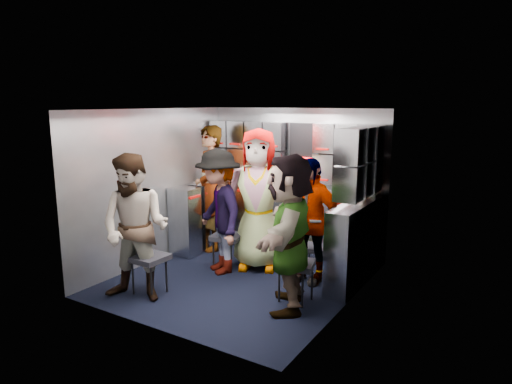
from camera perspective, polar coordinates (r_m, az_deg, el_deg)
The scene contains 29 objects.
floor at distance 5.84m, azimuth -2.01°, elevation -10.80°, with size 3.00×3.00×0.00m, color black.
wall_back at distance 6.81m, azimuth 4.90°, elevation 1.56°, with size 2.80×0.04×2.10m, color gray.
wall_left at distance 6.40m, azimuth -12.60°, elevation 0.70°, with size 0.04×3.00×2.10m, color gray.
wall_right at distance 4.92m, azimuth 11.67°, elevation -2.40°, with size 0.04×3.00×2.10m, color gray.
ceiling at distance 5.41m, azimuth -2.16°, elevation 10.28°, with size 2.80×3.00×0.02m, color silver.
cart_bank_back at distance 6.74m, azimuth 4.02°, elevation -3.35°, with size 2.68×0.38×0.99m, color #9AA0A9.
cart_bank_left at distance 6.79m, azimuth -7.84°, elevation -3.33°, with size 0.38×0.76×0.99m, color #9AA0A9.
counter at distance 6.63m, azimuth 4.09°, elevation 1.00°, with size 2.68×0.42×0.03m, color #B7BABF.
locker_bank_back at distance 6.62m, azimuth 4.38°, elevation 5.13°, with size 2.68×0.28×0.82m, color #9AA0A9.
locker_bank_right at distance 5.54m, azimuth 12.87°, elevation 3.70°, with size 0.28×1.00×0.82m, color #9AA0A9.
right_cabinet at distance 5.66m, azimuth 12.10°, elevation -6.40°, with size 0.28×1.20×1.00m, color #9AA0A9.
coffee_niche at distance 6.59m, azimuth 6.02°, elevation 4.90°, with size 0.46×0.16×0.84m, color black, non-canonical shape.
red_latch_strip at distance 6.48m, azimuth 3.25°, elevation -0.44°, with size 2.60×0.02×0.03m, color #A20B07.
jump_seat_near_left at distance 5.43m, azimuth -13.24°, elevation -8.23°, with size 0.40×0.38×0.46m.
jump_seat_mid_left at distance 6.11m, azimuth -3.62°, elevation -5.80°, with size 0.46×0.44×0.45m.
jump_seat_center at distance 6.27m, azimuth 1.13°, elevation -5.79°, with size 0.40×0.39×0.40m.
jump_seat_mid_right at distance 5.86m, azimuth 7.35°, elevation -7.14°, with size 0.37×0.36×0.40m.
jump_seat_near_right at distance 5.11m, azimuth 5.02°, elevation -9.26°, with size 0.47×0.45×0.46m.
attendant_standing at distance 6.79m, azimuth -5.77°, elevation 0.46°, with size 0.68×0.44×1.86m, color black.
attendant_arc_a at distance 5.18m, azimuth -14.84°, elevation -4.41°, with size 0.80×0.62×1.65m, color black.
attendant_arc_b at distance 5.86m, azimuth -4.68°, elevation -2.45°, with size 1.04×0.60×1.61m, color black.
attendant_arc_c at distance 5.97m, azimuth 0.28°, elevation -0.94°, with size 0.91×0.59×1.86m, color black.
attendant_arc_d at distance 5.59m, azimuth 6.70°, elevation -3.56°, with size 0.90×0.38×1.54m, color black.
attendant_arc_e at distance 4.82m, azimuth 4.15°, elevation -5.09°, with size 1.55×0.49×1.67m, color black.
bottle_left at distance 6.70m, azimuth 1.69°, elevation 2.39°, with size 0.06×0.06×0.26m, color white.
bottle_mid at distance 6.79m, azimuth 0.43°, elevation 2.54°, with size 0.06×0.06×0.27m, color white.
bottle_right at distance 6.25m, azimuth 10.09°, elevation 1.51°, with size 0.06×0.06×0.24m, color white.
cup_left at distance 6.82m, azimuth -0.07°, elevation 1.89°, with size 0.07×0.07×0.11m, color tan.
cup_right at distance 6.13m, azimuth 13.24°, elevation 0.54°, with size 0.09×0.09×0.10m, color tan.
Camera 1 is at (2.99, -4.51, 2.19)m, focal length 32.00 mm.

